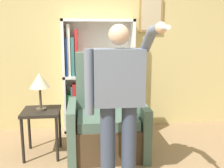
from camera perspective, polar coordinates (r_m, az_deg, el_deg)
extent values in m
cube|color=tan|center=(4.20, -5.46, 9.20)|extent=(8.00, 0.06, 2.80)
cube|color=olive|center=(4.30, 8.45, 14.59)|extent=(0.37, 0.04, 0.53)
cube|color=tan|center=(4.27, 8.53, 14.61)|extent=(0.31, 0.01, 0.47)
cube|color=white|center=(4.08, -10.34, 1.51)|extent=(0.04, 0.28, 1.74)
cube|color=white|center=(4.15, 4.39, 1.81)|extent=(0.04, 0.28, 1.74)
cube|color=white|center=(4.21, -3.03, 1.98)|extent=(1.10, 0.01, 1.74)
cube|color=white|center=(4.31, -2.80, -9.53)|extent=(1.10, 0.28, 0.04)
cube|color=white|center=(4.08, -2.92, 1.67)|extent=(1.10, 0.28, 0.04)
cube|color=white|center=(4.03, -3.04, 13.66)|extent=(1.10, 0.28, 0.04)
cube|color=#238438|center=(4.21, -9.32, -5.87)|extent=(0.05, 0.22, 0.56)
cube|color=#337070|center=(4.19, -8.67, -5.05)|extent=(0.03, 0.17, 0.68)
cube|color=red|center=(4.18, -8.10, -4.75)|extent=(0.05, 0.20, 0.72)
cube|color=purple|center=(4.20, -7.42, -5.79)|extent=(0.03, 0.17, 0.56)
cube|color=#1E47B2|center=(4.04, -9.88, 5.76)|extent=(0.03, 0.18, 0.57)
cube|color=white|center=(4.03, -9.36, 7.25)|extent=(0.05, 0.17, 0.77)
cube|color=#337070|center=(4.04, -8.52, 5.91)|extent=(0.05, 0.20, 0.58)
cube|color=red|center=(4.03, -7.76, 6.73)|extent=(0.04, 0.22, 0.70)
cube|color=#4C3823|center=(3.44, -1.09, -11.70)|extent=(0.77, 0.73, 0.41)
cube|color=#4C6656|center=(3.31, -1.04, -7.72)|extent=(0.73, 0.61, 0.12)
cube|color=#4C6656|center=(3.58, -1.61, -1.68)|extent=(0.77, 0.16, 1.08)
cube|color=#4C6656|center=(3.38, -8.59, -9.89)|extent=(0.10, 0.81, 0.67)
cube|color=#4C6656|center=(3.46, 6.22, -9.35)|extent=(0.10, 0.81, 0.67)
cylinder|color=#384256|center=(2.70, -0.93, -13.33)|extent=(0.15, 0.15, 0.85)
cylinder|color=#384256|center=(2.72, 3.69, -13.09)|extent=(0.15, 0.15, 0.85)
cube|color=slate|center=(2.50, 1.47, 1.49)|extent=(0.48, 0.24, 0.54)
sphere|color=#DBAD89|center=(2.46, 1.52, 10.69)|extent=(0.20, 0.20, 0.20)
cylinder|color=slate|center=(2.48, -5.01, 0.39)|extent=(0.09, 0.09, 0.63)
cylinder|color=slate|center=(2.40, 7.93, 9.44)|extent=(0.09, 0.28, 0.23)
cylinder|color=slate|center=(2.16, 9.63, 11.64)|extent=(0.08, 0.27, 0.10)
sphere|color=#DBAD89|center=(2.04, 10.65, 11.95)|extent=(0.09, 0.09, 0.09)
cylinder|color=white|center=(1.95, 11.48, 11.96)|extent=(0.04, 0.15, 0.04)
cube|color=black|center=(3.39, -15.16, -5.79)|extent=(0.46, 0.46, 0.04)
cylinder|color=black|center=(3.34, -18.89, -11.68)|extent=(0.04, 0.04, 0.56)
cylinder|color=black|center=(3.28, -11.87, -11.76)|extent=(0.04, 0.04, 0.56)
cylinder|color=black|center=(3.71, -17.57, -9.30)|extent=(0.04, 0.04, 0.56)
cylinder|color=black|center=(3.65, -11.30, -9.30)|extent=(0.04, 0.04, 0.56)
cylinder|color=#4C4233|center=(3.38, -15.19, -5.29)|extent=(0.12, 0.12, 0.02)
cylinder|color=#4C4233|center=(3.34, -15.31, -2.97)|extent=(0.03, 0.03, 0.26)
cone|color=beige|center=(3.30, -15.51, 0.75)|extent=(0.24, 0.24, 0.19)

